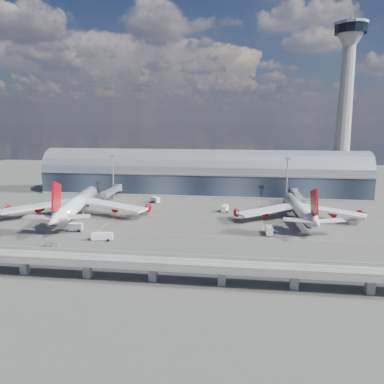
# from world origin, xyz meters

# --- Properties ---
(ground) EXTENTS (500.00, 500.00, 0.00)m
(ground) POSITION_xyz_m (0.00, 0.00, 0.00)
(ground) COLOR #474744
(ground) RESTS_ON ground
(taxi_lines) EXTENTS (200.00, 80.12, 0.01)m
(taxi_lines) POSITION_xyz_m (0.00, 22.11, 0.01)
(taxi_lines) COLOR gold
(taxi_lines) RESTS_ON ground
(terminal) EXTENTS (200.00, 30.00, 28.00)m
(terminal) POSITION_xyz_m (0.00, 77.99, 11.34)
(terminal) COLOR #1C2330
(terminal) RESTS_ON ground
(control_tower) EXTENTS (19.00, 19.00, 103.00)m
(control_tower) POSITION_xyz_m (85.00, 83.00, 51.64)
(control_tower) COLOR gray
(control_tower) RESTS_ON ground
(guideway) EXTENTS (220.00, 8.50, 7.20)m
(guideway) POSITION_xyz_m (-0.00, -55.00, 5.29)
(guideway) COLOR gray
(guideway) RESTS_ON ground
(floodlight_mast_left) EXTENTS (3.00, 0.70, 25.70)m
(floodlight_mast_left) POSITION_xyz_m (-50.00, 55.00, 13.63)
(floodlight_mast_left) COLOR gray
(floodlight_mast_left) RESTS_ON ground
(floodlight_mast_right) EXTENTS (3.00, 0.70, 25.70)m
(floodlight_mast_right) POSITION_xyz_m (50.00, 55.00, 13.63)
(floodlight_mast_right) COLOR gray
(floodlight_mast_right) RESTS_ON ground
(airliner_left) EXTENTS (71.10, 74.83, 22.85)m
(airliner_left) POSITION_xyz_m (-53.10, 10.81, 6.53)
(airliner_left) COLOR white
(airliner_left) RESTS_ON ground
(airliner_right) EXTENTS (61.05, 63.82, 20.24)m
(airliner_right) POSITION_xyz_m (51.94, 18.60, 5.25)
(airliner_right) COLOR white
(airliner_right) RESTS_ON ground
(jet_bridge_left) EXTENTS (4.40, 28.00, 7.25)m
(jet_bridge_left) POSITION_xyz_m (-50.01, 53.12, 5.18)
(jet_bridge_left) COLOR gray
(jet_bridge_left) RESTS_ON ground
(jet_bridge_right) EXTENTS (4.40, 32.00, 7.25)m
(jet_bridge_right) POSITION_xyz_m (55.30, 51.18, 5.18)
(jet_bridge_right) COLOR gray
(jet_bridge_right) RESTS_ON ground
(service_truck_1) EXTENTS (5.96, 3.28, 3.33)m
(service_truck_1) POSITION_xyz_m (-44.01, -10.52, 1.68)
(service_truck_1) COLOR silver
(service_truck_1) RESTS_ON ground
(service_truck_2) EXTENTS (8.52, 3.93, 2.98)m
(service_truck_2) POSITION_xyz_m (-28.31, -21.00, 1.55)
(service_truck_2) COLOR silver
(service_truck_2) RESTS_ON ground
(service_truck_3) EXTENTS (2.88, 6.78, 3.26)m
(service_truck_3) POSITION_xyz_m (36.58, -4.85, 1.67)
(service_truck_3) COLOR silver
(service_truck_3) RESTS_ON ground
(service_truck_4) EXTENTS (3.69, 6.11, 3.32)m
(service_truck_4) POSITION_xyz_m (16.90, 30.94, 1.67)
(service_truck_4) COLOR silver
(service_truck_4) RESTS_ON ground
(service_truck_5) EXTENTS (6.37, 6.27, 3.12)m
(service_truck_5) POSITION_xyz_m (-23.16, 47.89, 1.60)
(service_truck_5) COLOR silver
(service_truck_5) RESTS_ON ground
(cargo_train_0) EXTENTS (5.51, 2.55, 1.80)m
(cargo_train_0) POSITION_xyz_m (-43.75, -30.84, 0.94)
(cargo_train_0) COLOR gray
(cargo_train_0) RESTS_ON ground
(cargo_train_1) EXTENTS (10.03, 3.83, 1.66)m
(cargo_train_1) POSITION_xyz_m (36.81, -38.68, 0.86)
(cargo_train_1) COLOR gray
(cargo_train_1) RESTS_ON ground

